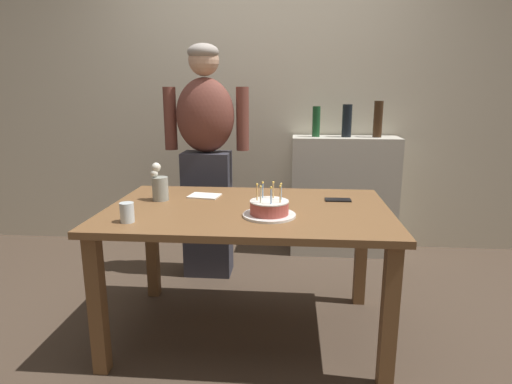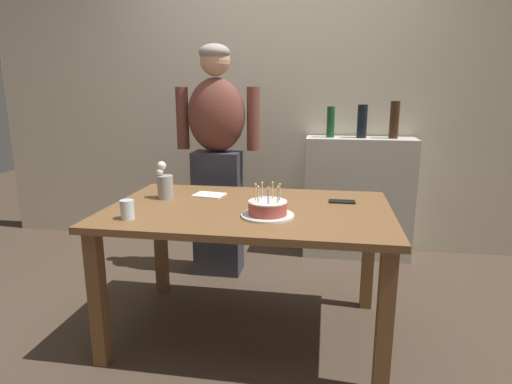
# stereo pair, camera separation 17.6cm
# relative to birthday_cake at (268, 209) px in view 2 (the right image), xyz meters

# --- Properties ---
(ground_plane) EXTENTS (10.00, 10.00, 0.00)m
(ground_plane) POSITION_rel_birthday_cake_xyz_m (-0.12, 0.16, -0.78)
(ground_plane) COLOR #47382B
(back_wall) EXTENTS (5.20, 0.10, 2.60)m
(back_wall) POSITION_rel_birthday_cake_xyz_m (-0.12, 1.71, 0.52)
(back_wall) COLOR beige
(back_wall) RESTS_ON ground_plane
(dining_table) EXTENTS (1.50, 0.96, 0.74)m
(dining_table) POSITION_rel_birthday_cake_xyz_m (-0.12, 0.16, -0.13)
(dining_table) COLOR brown
(dining_table) RESTS_ON ground_plane
(birthday_cake) EXTENTS (0.26, 0.26, 0.17)m
(birthday_cake) POSITION_rel_birthday_cake_xyz_m (0.00, 0.00, 0.00)
(birthday_cake) COLOR white
(birthday_cake) RESTS_ON dining_table
(water_glass_near) EXTENTS (0.07, 0.07, 0.09)m
(water_glass_near) POSITION_rel_birthday_cake_xyz_m (-0.66, -0.15, 0.01)
(water_glass_near) COLOR silver
(water_glass_near) RESTS_ON dining_table
(cell_phone) EXTENTS (0.15, 0.07, 0.01)m
(cell_phone) POSITION_rel_birthday_cake_xyz_m (0.37, 0.35, -0.03)
(cell_phone) COLOR black
(cell_phone) RESTS_ON dining_table
(napkin_stack) EXTENTS (0.19, 0.16, 0.01)m
(napkin_stack) POSITION_rel_birthday_cake_xyz_m (-0.40, 0.38, -0.03)
(napkin_stack) COLOR white
(napkin_stack) RESTS_ON dining_table
(flower_vase) EXTENTS (0.09, 0.09, 0.22)m
(flower_vase) POSITION_rel_birthday_cake_xyz_m (-0.64, 0.27, 0.05)
(flower_vase) COLOR #999E93
(flower_vase) RESTS_ON dining_table
(person_man_bearded) EXTENTS (0.61, 0.27, 1.66)m
(person_man_bearded) POSITION_rel_birthday_cake_xyz_m (-0.50, 0.96, 0.10)
(person_man_bearded) COLOR #33333D
(person_man_bearded) RESTS_ON ground_plane
(shelf_cabinet) EXTENTS (0.86, 0.30, 1.27)m
(shelf_cabinet) POSITION_rel_birthday_cake_xyz_m (0.54, 1.49, -0.28)
(shelf_cabinet) COLOR beige
(shelf_cabinet) RESTS_ON ground_plane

